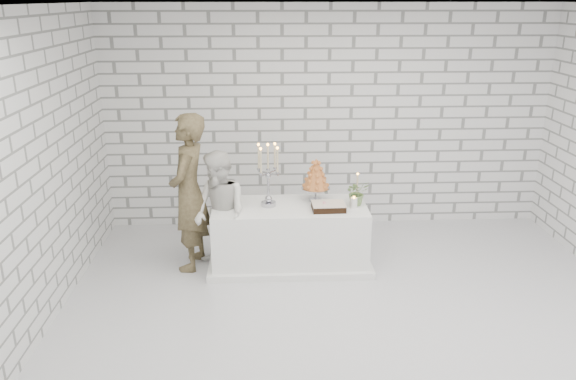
# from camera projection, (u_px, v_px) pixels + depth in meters

# --- Properties ---
(ground) EXTENTS (6.00, 5.00, 0.01)m
(ground) POSITION_uv_depth(u_px,v_px,m) (352.00, 315.00, 5.68)
(ground) COLOR silver
(ground) RESTS_ON ground
(ceiling) EXTENTS (6.00, 5.00, 0.01)m
(ceiling) POSITION_uv_depth(u_px,v_px,m) (366.00, 5.00, 4.70)
(ceiling) COLOR white
(ceiling) RESTS_ON ground
(wall_back) EXTENTS (6.00, 0.01, 3.00)m
(wall_back) POSITION_uv_depth(u_px,v_px,m) (328.00, 119.00, 7.55)
(wall_back) COLOR white
(wall_back) RESTS_ON ground
(wall_front) EXTENTS (6.00, 0.01, 3.00)m
(wall_front) POSITION_uv_depth(u_px,v_px,m) (439.00, 323.00, 2.83)
(wall_front) COLOR white
(wall_front) RESTS_ON ground
(wall_left) EXTENTS (0.01, 5.00, 3.00)m
(wall_left) POSITION_uv_depth(u_px,v_px,m) (30.00, 179.00, 5.06)
(wall_left) COLOR white
(wall_left) RESTS_ON ground
(cake_table) EXTENTS (1.80, 0.80, 0.75)m
(cake_table) POSITION_uv_depth(u_px,v_px,m) (290.00, 235.00, 6.65)
(cake_table) COLOR white
(cake_table) RESTS_ON ground
(groom) EXTENTS (0.55, 0.74, 1.85)m
(groom) POSITION_uv_depth(u_px,v_px,m) (189.00, 193.00, 6.43)
(groom) COLOR #423723
(groom) RESTS_ON ground
(bride) EXTENTS (0.87, 0.88, 1.44)m
(bride) POSITION_uv_depth(u_px,v_px,m) (220.00, 213.00, 6.40)
(bride) COLOR white
(bride) RESTS_ON ground
(candelabra) EXTENTS (0.34, 0.34, 0.75)m
(candelabra) POSITION_uv_depth(u_px,v_px,m) (268.00, 175.00, 6.41)
(candelabra) COLOR #A5A4AF
(candelabra) RESTS_ON cake_table
(croquembouche) EXTENTS (0.41, 0.41, 0.53)m
(croquembouche) POSITION_uv_depth(u_px,v_px,m) (316.00, 180.00, 6.61)
(croquembouche) COLOR #9A5328
(croquembouche) RESTS_ON cake_table
(chocolate_cake) EXTENTS (0.38, 0.28, 0.08)m
(chocolate_cake) POSITION_uv_depth(u_px,v_px,m) (328.00, 206.00, 6.39)
(chocolate_cake) COLOR black
(chocolate_cake) RESTS_ON cake_table
(pillar_candle) EXTENTS (0.08, 0.08, 0.12)m
(pillar_candle) POSITION_uv_depth(u_px,v_px,m) (354.00, 203.00, 6.45)
(pillar_candle) COLOR white
(pillar_candle) RESTS_ON cake_table
(extra_taper) EXTENTS (0.07, 0.07, 0.32)m
(extra_taper) POSITION_uv_depth(u_px,v_px,m) (357.00, 187.00, 6.66)
(extra_taper) COLOR #CBB992
(extra_taper) RESTS_ON cake_table
(flowers) EXTENTS (0.31, 0.28, 0.30)m
(flowers) POSITION_uv_depth(u_px,v_px,m) (357.00, 192.00, 6.53)
(flowers) COLOR #4A6539
(flowers) RESTS_ON cake_table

